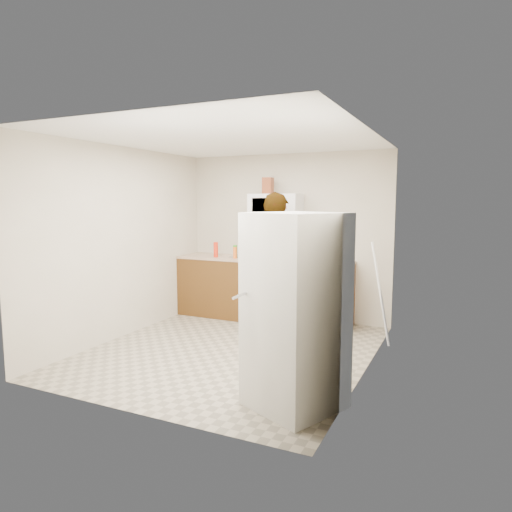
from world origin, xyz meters
The scene contains 20 objects.
floor centered at (0.00, 0.00, 0.00)m, with size 3.60×3.60×0.00m, color gray.
back_wall centered at (0.00, 1.79, 1.25)m, with size 3.20×0.02×2.50m, color beige.
right_wall centered at (1.59, 0.00, 1.25)m, with size 0.02×3.60×2.50m, color beige.
cabinet_left centered at (-1.04, 1.49, 0.45)m, with size 1.12×0.62×0.90m, color #563014.
counter_left centered at (-1.04, 1.49, 0.92)m, with size 1.14×0.64×0.04m, color tan.
cabinet_right centered at (0.68, 1.49, 0.45)m, with size 0.80×0.62×0.90m, color #563014.
counter_right centered at (0.68, 1.49, 0.92)m, with size 0.82×0.64×0.04m, color tan.
gas_range centered at (-0.10, 1.48, 0.49)m, with size 0.76×0.65×1.13m.
microwave centered at (-0.10, 1.61, 1.70)m, with size 0.76×0.38×0.40m, color white.
person centered at (0.18, 0.95, 0.96)m, with size 0.70×0.46×1.91m, color tan.
fridge centered at (1.20, -1.08, 0.85)m, with size 0.70×0.70×1.70m, color silver.
kettle centered at (0.61, 1.61, 1.03)m, with size 0.17×0.17×0.20m, color silver.
jug centered at (-0.20, 1.56, 2.02)m, with size 0.14×0.14×0.24m, color brown.
saucepan centered at (-0.32, 1.58, 1.02)m, with size 0.24×0.24×0.13m, color #BABABF.
tray centered at (-0.01, 1.38, 0.96)m, with size 0.25×0.16×0.05m, color white.
bottle_spray centered at (-0.98, 1.34, 1.05)m, with size 0.07×0.07×0.23m, color red.
bottle_hot_sauce centered at (-0.64, 1.34, 1.02)m, with size 0.06×0.06×0.17m, color orange.
bottle_green_cap centered at (-0.66, 1.36, 1.03)m, with size 0.06×0.06×0.20m, color #258D19.
pot_lid centered at (-0.70, 1.46, 0.94)m, with size 0.22×0.22×0.01m, color silver.
broom centered at (1.59, 0.88, 0.66)m, with size 0.03×0.03×1.32m, color white.
Camera 1 is at (2.52, -4.71, 1.80)m, focal length 32.00 mm.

